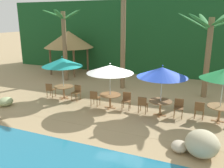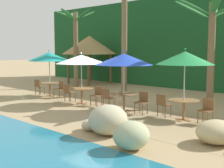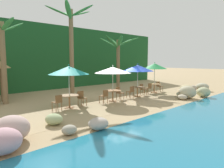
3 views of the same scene
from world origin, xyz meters
TOP-DOWN VIEW (x-y plane):
  - ground_plane at (0.00, 0.00)m, footprint 120.00×120.00m
  - terrace_deck at (0.00, 0.00)m, footprint 18.00×5.20m
  - foliage_backdrop at (0.00, 9.00)m, footprint 28.00×2.40m
  - rock_seawall at (-0.02, -2.82)m, footprint 17.94×3.10m
  - umbrella_teal at (-3.86, 0.16)m, footprint 2.28×2.28m
  - dining_table_teal at (-3.86, 0.16)m, footprint 1.10×1.10m
  - chair_teal_seaward at (-3.00, 0.19)m, footprint 0.45×0.46m
  - chair_teal_inland at (-4.70, -0.01)m, footprint 0.46×0.46m
  - umbrella_white at (-0.76, -0.22)m, footprint 2.39×2.39m
  - dining_table_white at (-0.76, -0.22)m, footprint 1.10×1.10m
  - chair_white_seaward at (0.07, -0.00)m, footprint 0.48×0.48m
  - chair_white_inland at (-1.61, -0.33)m, footprint 0.43×0.44m
  - umbrella_blue at (1.85, -0.19)m, footprint 2.35×2.35m
  - dining_table_blue at (1.85, -0.19)m, footprint 1.10×1.10m
  - chair_blue_seaward at (2.69, -0.03)m, footprint 0.45×0.46m
  - chair_blue_inland at (1.00, -0.28)m, footprint 0.42×0.43m
  - umbrella_green at (4.46, 0.11)m, footprint 2.05×2.05m
  - dining_table_green at (4.46, 0.11)m, footprint 1.10×1.10m
  - chair_green_seaward at (5.31, 0.18)m, footprint 0.43×0.43m
  - chair_green_inland at (3.61, 0.05)m, footprint 0.43×0.44m
  - palm_tree_nearest at (-6.14, 3.87)m, footprint 2.73×2.81m
  - palm_tree_second at (-1.43, 3.51)m, footprint 3.57×3.55m
  - palm_tree_third at (3.69, 3.63)m, footprint 3.72×3.46m

SIDE VIEW (x-z plane):
  - ground_plane at x=0.00m, z-range 0.00..0.00m
  - terrace_deck at x=0.00m, z-range 0.00..0.01m
  - rock_seawall at x=-0.02m, z-range -0.09..0.81m
  - chair_teal_seaward at x=-3.00m, z-range 0.08..0.95m
  - chair_teal_inland at x=-4.70m, z-range 0.08..0.95m
  - chair_white_seaward at x=0.07m, z-range 0.08..0.95m
  - chair_white_inland at x=-1.61m, z-range 0.08..0.95m
  - chair_blue_seaward at x=2.69m, z-range 0.08..0.95m
  - chair_blue_inland at x=1.00m, z-range 0.08..0.95m
  - chair_green_seaward at x=5.31m, z-range 0.08..0.95m
  - chair_green_inland at x=3.61m, z-range 0.08..0.95m
  - dining_table_teal at x=-3.86m, z-range 0.24..0.98m
  - dining_table_white at x=-0.76m, z-range 0.24..0.98m
  - dining_table_blue at x=1.85m, z-range 0.24..0.98m
  - dining_table_green at x=4.46m, z-range 0.24..0.98m
  - umbrella_white at x=-0.76m, z-range 0.88..3.28m
  - umbrella_blue at x=1.85m, z-range 0.90..3.38m
  - umbrella_teal at x=-3.86m, z-range 0.90..3.40m
  - umbrella_green at x=4.46m, z-range 0.94..3.52m
  - foliage_backdrop at x=0.00m, z-range 0.00..6.00m
  - palm_tree_third at x=3.69m, z-range 0.94..5.81m
  - palm_tree_nearest at x=-6.14m, z-range 0.80..5.97m
  - palm_tree_second at x=-1.43m, z-range 1.03..7.74m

